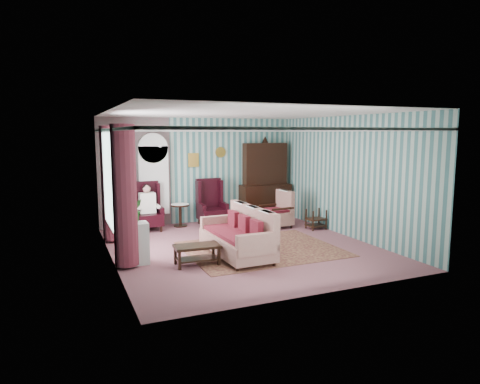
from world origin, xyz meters
name	(u,v)px	position (x,y,z in m)	size (l,w,h in m)	color
floor	(243,247)	(0.00, 0.00, 0.00)	(6.00, 6.00, 0.00)	#834C57
room_shell	(213,156)	(-0.62, 0.18, 2.01)	(5.53, 6.02, 2.91)	#396968
bookcase	(153,185)	(-1.35, 2.84, 1.12)	(0.80, 0.28, 2.24)	silver
dresser_hutch	(266,178)	(1.90, 2.72, 1.18)	(1.50, 0.56, 2.36)	black
wingback_left	(147,207)	(-1.60, 2.45, 0.62)	(0.76, 0.80, 1.25)	black
wingback_right	(212,202)	(0.15, 2.45, 0.62)	(0.76, 0.80, 1.25)	black
seated_woman	(147,208)	(-1.60, 2.45, 0.59)	(0.44, 0.40, 1.18)	white
round_side_table	(180,215)	(-0.70, 2.60, 0.30)	(0.50, 0.50, 0.60)	black
nest_table	(316,219)	(2.47, 0.90, 0.27)	(0.45, 0.38, 0.54)	black
plant_stand	(133,244)	(-2.40, -0.30, 0.40)	(0.55, 0.35, 0.80)	silver
rug	(261,249)	(0.30, -0.30, 0.01)	(3.20, 2.60, 0.01)	#481818
sofa	(236,231)	(-0.40, -0.59, 0.52)	(2.02, 0.98, 1.04)	#B6B28D
floral_armchair	(276,208)	(1.60, 1.50, 0.51)	(0.80, 0.85, 1.02)	beige
coffee_table	(197,255)	(-1.30, -0.82, 0.19)	(0.86, 0.47, 0.39)	black
potted_plant_a	(127,213)	(-2.51, -0.41, 1.01)	(0.38, 0.33, 0.42)	#225A1C
potted_plant_b	(136,210)	(-2.31, -0.15, 1.01)	(0.24, 0.19, 0.43)	#235219
potted_plant_c	(128,212)	(-2.47, -0.18, 1.00)	(0.23, 0.23, 0.41)	#214816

